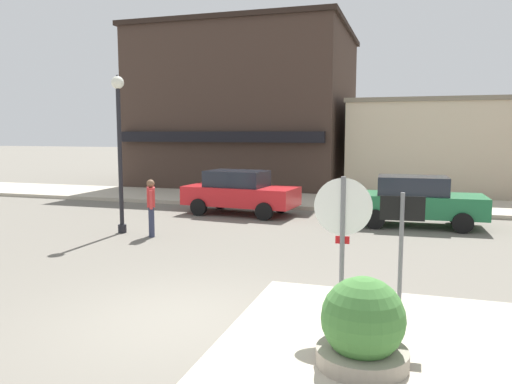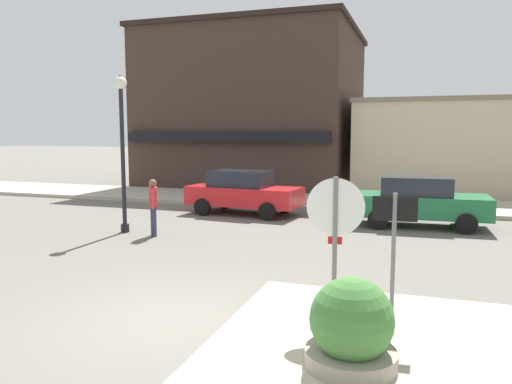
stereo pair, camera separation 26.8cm
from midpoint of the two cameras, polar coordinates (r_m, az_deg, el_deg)
name	(u,v)px [view 1 (the left image)]	position (r m, az deg, el deg)	size (l,w,h in m)	color
ground_plane	(179,321)	(8.12, -9.79, -14.30)	(160.00, 160.00, 0.00)	#6B665B
sidewalk_corner	(472,365)	(6.94, 22.39, -17.87)	(6.40, 4.80, 0.15)	#B7AD99
kerb_far	(323,202)	(20.64, 7.33, -1.12)	(80.00, 4.00, 0.15)	#B7AD99
stop_sign	(343,231)	(7.19, 8.81, -4.47)	(0.82, 0.09, 2.30)	slate
one_way_sign	(401,248)	(7.18, 15.21, -6.17)	(0.60, 0.07, 2.10)	slate
planter	(363,332)	(6.25, 10.84, -15.43)	(1.10, 1.10, 1.23)	gray
lamp_post	(119,131)	(14.88, -15.88, 6.75)	(0.36, 0.36, 4.54)	black
parked_car_nearest	(240,192)	(17.78, -2.30, 0.04)	(4.14, 2.16, 1.56)	red
parked_car_second	(416,200)	(16.26, 17.34, -0.91)	(4.06, 2.00, 1.56)	#1E6B3D
pedestrian_crossing_near	(151,206)	(14.27, -12.43, -1.57)	(0.37, 0.52, 1.61)	#2D334C
building_corner_shop	(250,109)	(28.37, -0.96, 9.42)	(10.99, 10.10, 8.37)	#3D2D26
building_storefront_left_near	(435,146)	(26.52, 19.53, 4.97)	(8.23, 7.43, 4.45)	beige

